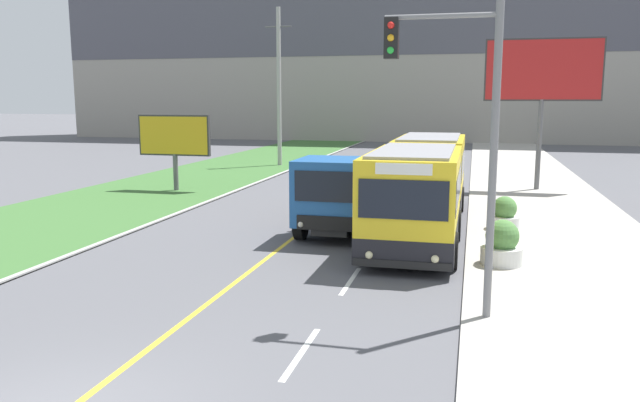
{
  "coord_description": "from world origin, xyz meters",
  "views": [
    {
      "loc": [
        5.61,
        -6.98,
        4.51
      ],
      "look_at": [
        1.1,
        11.3,
        1.4
      ],
      "focal_mm": 35.0,
      "sensor_mm": 36.0,
      "label": 1
    }
  ],
  "objects_px": {
    "dump_truck": "(342,195)",
    "planter_round_near": "(502,245)",
    "billboard_small": "(174,138)",
    "planter_round_second": "(504,215)",
    "billboard_large": "(543,75)",
    "utility_pole_far": "(279,87)",
    "car_distant": "(442,159)",
    "traffic_light_mast": "(463,119)",
    "city_bus": "(423,185)"
  },
  "relations": [
    {
      "from": "utility_pole_far",
      "to": "billboard_small",
      "type": "relative_size",
      "value": 2.8
    },
    {
      "from": "dump_truck",
      "to": "car_distant",
      "type": "xyz_separation_m",
      "value": [
        2.25,
        20.14,
        -0.63
      ]
    },
    {
      "from": "car_distant",
      "to": "billboard_large",
      "type": "bearing_deg",
      "value": -58.21
    },
    {
      "from": "utility_pole_far",
      "to": "planter_round_second",
      "type": "distance_m",
      "value": 23.53
    },
    {
      "from": "traffic_light_mast",
      "to": "dump_truck",
      "type": "bearing_deg",
      "value": 118.32
    },
    {
      "from": "utility_pole_far",
      "to": "billboard_large",
      "type": "relative_size",
      "value": 1.42
    },
    {
      "from": "utility_pole_far",
      "to": "planter_round_near",
      "type": "bearing_deg",
      "value": -59.69
    },
    {
      "from": "city_bus",
      "to": "planter_round_second",
      "type": "bearing_deg",
      "value": 8.67
    },
    {
      "from": "utility_pole_far",
      "to": "planter_round_near",
      "type": "distance_m",
      "value": 27.34
    },
    {
      "from": "billboard_large",
      "to": "billboard_small",
      "type": "xyz_separation_m",
      "value": [
        -17.28,
        -4.23,
        -3.0
      ]
    },
    {
      "from": "dump_truck",
      "to": "traffic_light_mast",
      "type": "xyz_separation_m",
      "value": [
        3.96,
        -7.34,
        2.78
      ]
    },
    {
      "from": "traffic_light_mast",
      "to": "planter_round_second",
      "type": "xyz_separation_m",
      "value": [
        1.33,
        9.15,
        -3.53
      ]
    },
    {
      "from": "city_bus",
      "to": "planter_round_second",
      "type": "height_order",
      "value": "city_bus"
    },
    {
      "from": "car_distant",
      "to": "planter_round_second",
      "type": "height_order",
      "value": "car_distant"
    },
    {
      "from": "utility_pole_far",
      "to": "traffic_light_mast",
      "type": "xyz_separation_m",
      "value": [
        12.54,
        -27.58,
        -1.16
      ]
    },
    {
      "from": "utility_pole_far",
      "to": "planter_round_second",
      "type": "relative_size",
      "value": 9.21
    },
    {
      "from": "utility_pole_far",
      "to": "planter_round_second",
      "type": "bearing_deg",
      "value": -53.04
    },
    {
      "from": "car_distant",
      "to": "utility_pole_far",
      "type": "distance_m",
      "value": 11.75
    },
    {
      "from": "car_distant",
      "to": "traffic_light_mast",
      "type": "xyz_separation_m",
      "value": [
        1.71,
        -27.48,
        3.41
      ]
    },
    {
      "from": "dump_truck",
      "to": "planter_round_second",
      "type": "distance_m",
      "value": 5.64
    },
    {
      "from": "car_distant",
      "to": "traffic_light_mast",
      "type": "distance_m",
      "value": 27.74
    },
    {
      "from": "car_distant",
      "to": "billboard_large",
      "type": "relative_size",
      "value": 0.59
    },
    {
      "from": "billboard_small",
      "to": "planter_round_near",
      "type": "height_order",
      "value": "billboard_small"
    },
    {
      "from": "city_bus",
      "to": "traffic_light_mast",
      "type": "xyz_separation_m",
      "value": [
        1.43,
        -8.73,
        2.55
      ]
    },
    {
      "from": "city_bus",
      "to": "car_distant",
      "type": "height_order",
      "value": "city_bus"
    },
    {
      "from": "dump_truck",
      "to": "utility_pole_far",
      "type": "distance_m",
      "value": 22.33
    },
    {
      "from": "dump_truck",
      "to": "planter_round_near",
      "type": "xyz_separation_m",
      "value": [
        5.02,
        -3.02,
        -0.7
      ]
    },
    {
      "from": "city_bus",
      "to": "planter_round_second",
      "type": "relative_size",
      "value": 11.1
    },
    {
      "from": "planter_round_second",
      "to": "dump_truck",
      "type": "bearing_deg",
      "value": -161.16
    },
    {
      "from": "billboard_small",
      "to": "billboard_large",
      "type": "bearing_deg",
      "value": 13.76
    },
    {
      "from": "billboard_large",
      "to": "planter_round_near",
      "type": "height_order",
      "value": "billboard_large"
    },
    {
      "from": "dump_truck",
      "to": "utility_pole_far",
      "type": "xyz_separation_m",
      "value": [
        -8.58,
        20.24,
        3.94
      ]
    },
    {
      "from": "city_bus",
      "to": "planter_round_near",
      "type": "xyz_separation_m",
      "value": [
        2.49,
        -4.4,
        -0.94
      ]
    },
    {
      "from": "car_distant",
      "to": "billboard_small",
      "type": "distance_m",
      "value": 17.5
    },
    {
      "from": "billboard_small",
      "to": "planter_round_near",
      "type": "relative_size",
      "value": 3.04
    },
    {
      "from": "city_bus",
      "to": "dump_truck",
      "type": "relative_size",
      "value": 1.9
    },
    {
      "from": "billboard_small",
      "to": "planter_round_second",
      "type": "height_order",
      "value": "billboard_small"
    },
    {
      "from": "city_bus",
      "to": "billboard_small",
      "type": "relative_size",
      "value": 3.37
    },
    {
      "from": "dump_truck",
      "to": "planter_round_near",
      "type": "bearing_deg",
      "value": -31.03
    },
    {
      "from": "city_bus",
      "to": "dump_truck",
      "type": "xyz_separation_m",
      "value": [
        -2.53,
        -1.38,
        -0.24
      ]
    },
    {
      "from": "billboard_small",
      "to": "planter_round_near",
      "type": "distance_m",
      "value": 18.63
    },
    {
      "from": "planter_round_second",
      "to": "billboard_large",
      "type": "bearing_deg",
      "value": 79.04
    },
    {
      "from": "planter_round_near",
      "to": "planter_round_second",
      "type": "distance_m",
      "value": 4.83
    },
    {
      "from": "utility_pole_far",
      "to": "billboard_small",
      "type": "height_order",
      "value": "utility_pole_far"
    },
    {
      "from": "billboard_large",
      "to": "billboard_small",
      "type": "bearing_deg",
      "value": -166.24
    },
    {
      "from": "billboard_small",
      "to": "planter_round_near",
      "type": "xyz_separation_m",
      "value": [
        15.03,
        -10.82,
        -2.0
      ]
    },
    {
      "from": "utility_pole_far",
      "to": "planter_round_near",
      "type": "height_order",
      "value": "utility_pole_far"
    },
    {
      "from": "dump_truck",
      "to": "traffic_light_mast",
      "type": "relative_size",
      "value": 1.02
    },
    {
      "from": "utility_pole_far",
      "to": "traffic_light_mast",
      "type": "relative_size",
      "value": 1.6
    },
    {
      "from": "planter_round_second",
      "to": "utility_pole_far",
      "type": "bearing_deg",
      "value": 126.96
    }
  ]
}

